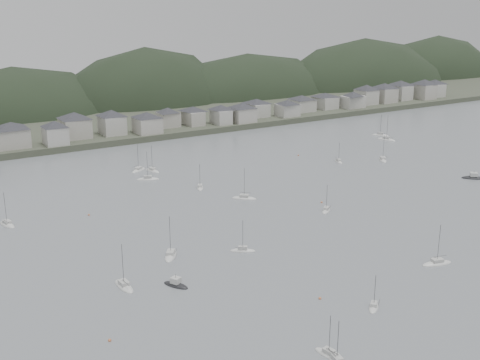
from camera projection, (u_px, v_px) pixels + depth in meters
ground at (400, 277)px, 148.07m from camera, size 900.00×900.00×0.00m
far_shore_land at (60, 105)px, 387.96m from camera, size 900.00×250.00×3.00m
forested_ridge at (82, 130)px, 373.18m from camera, size 851.55×103.94×102.57m
waterfront_town at (213, 112)px, 320.56m from camera, size 451.48×28.46×12.92m
sailboat_lead at (383, 160)px, 257.03m from camera, size 6.92×8.70×11.72m
moored_fleet at (218, 215)px, 190.05m from camera, size 250.17×176.87×13.14m
motor_launch_near at (473, 178)px, 230.39m from camera, size 8.75×8.36×4.11m
motor_launch_far at (176, 285)px, 143.16m from camera, size 5.33×7.30×3.67m
mooring_buoys at (271, 213)px, 192.28m from camera, size 181.28×118.40×0.70m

